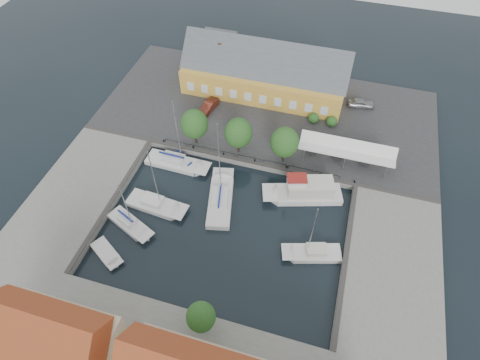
# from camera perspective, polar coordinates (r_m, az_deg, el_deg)

# --- Properties ---
(ground) EXTENTS (140.00, 140.00, 0.00)m
(ground) POSITION_cam_1_polar(r_m,az_deg,el_deg) (55.73, -1.75, -5.52)
(ground) COLOR black
(ground) RESTS_ON ground
(north_quay) EXTENTS (56.00, 26.00, 1.00)m
(north_quay) POSITION_cam_1_polar(r_m,az_deg,el_deg) (70.50, 3.95, 9.63)
(north_quay) COLOR #2D2D30
(north_quay) RESTS_ON ground
(west_quay) EXTENTS (12.00, 24.00, 1.00)m
(west_quay) POSITION_cam_1_polar(r_m,az_deg,el_deg) (62.40, -22.00, -1.63)
(west_quay) COLOR slate
(west_quay) RESTS_ON ground
(east_quay) EXTENTS (12.00, 24.00, 1.00)m
(east_quay) POSITION_cam_1_polar(r_m,az_deg,el_deg) (54.44, 20.73, -11.90)
(east_quay) COLOR slate
(east_quay) RESTS_ON ground
(quay_edge_fittings) EXTENTS (56.00, 24.72, 0.40)m
(quay_edge_fittings) POSITION_cam_1_polar(r_m,az_deg,el_deg) (57.59, -0.33, -1.20)
(quay_edge_fittings) COLOR #383533
(quay_edge_fittings) RESTS_ON north_quay
(warehouse) EXTENTS (28.56, 14.00, 9.55)m
(warehouse) POSITION_cam_1_polar(r_m,az_deg,el_deg) (72.72, 3.11, 15.00)
(warehouse) COLOR gold
(warehouse) RESTS_ON north_quay
(tent_canopy) EXTENTS (14.00, 4.00, 2.83)m
(tent_canopy) POSITION_cam_1_polar(r_m,az_deg,el_deg) (61.34, 15.00, 4.32)
(tent_canopy) COLOR white
(tent_canopy) RESTS_ON north_quay
(quay_trees) EXTENTS (18.20, 4.20, 6.30)m
(quay_trees) POSITION_cam_1_polar(r_m,az_deg,el_deg) (59.95, -0.22, 6.71)
(quay_trees) COLOR black
(quay_trees) RESTS_ON north_quay
(car_silver) EXTENTS (4.76, 2.56, 1.54)m
(car_silver) POSITION_cam_1_polar(r_m,az_deg,el_deg) (73.17, 16.84, 10.41)
(car_silver) COLOR #929399
(car_silver) RESTS_ON north_quay
(car_red) EXTENTS (2.61, 4.98, 1.56)m
(car_red) POSITION_cam_1_polar(r_m,az_deg,el_deg) (69.67, -4.49, 10.39)
(car_red) COLOR #551E13
(car_red) RESTS_ON north_quay
(center_sailboat) EXTENTS (5.47, 11.02, 14.40)m
(center_sailboat) POSITION_cam_1_polar(r_m,az_deg,el_deg) (57.27, -2.78, -2.82)
(center_sailboat) COLOR silver
(center_sailboat) RESTS_ON ground
(trawler) EXTENTS (11.77, 6.53, 5.00)m
(trawler) POSITION_cam_1_polar(r_m,az_deg,el_deg) (57.97, 9.29, -1.71)
(trawler) COLOR silver
(trawler) RESTS_ON ground
(east_boat_b) EXTENTS (8.00, 4.58, 10.60)m
(east_boat_b) POSITION_cam_1_polar(r_m,az_deg,el_deg) (53.30, 10.31, -10.27)
(east_boat_b) COLOR silver
(east_boat_b) RESTS_ON ground
(west_boat_a) EXTENTS (10.34, 3.19, 13.30)m
(west_boat_a) POSITION_cam_1_polar(r_m,az_deg,el_deg) (62.65, -9.04, 2.35)
(west_boat_a) COLOR silver
(west_boat_a) RESTS_ON ground
(west_boat_c) EXTENTS (9.17, 3.60, 12.00)m
(west_boat_c) POSITION_cam_1_polar(r_m,az_deg,el_deg) (57.97, -11.89, -3.54)
(west_boat_c) COLOR silver
(west_boat_c) RESTS_ON ground
(west_boat_d) EXTENTS (7.62, 4.94, 10.10)m
(west_boat_d) POSITION_cam_1_polar(r_m,az_deg,el_deg) (56.81, -15.35, -6.16)
(west_boat_d) COLOR silver
(west_boat_d) RESTS_ON ground
(launch_sw) EXTENTS (5.52, 4.42, 0.98)m
(launch_sw) POSITION_cam_1_polar(r_m,az_deg,el_deg) (55.40, -18.40, -9.93)
(launch_sw) COLOR silver
(launch_sw) RESTS_ON ground
(launch_nw) EXTENTS (5.20, 3.77, 0.88)m
(launch_nw) POSITION_cam_1_polar(r_m,az_deg,el_deg) (62.95, -8.17, 2.55)
(launch_nw) COLOR navy
(launch_nw) RESTS_ON ground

